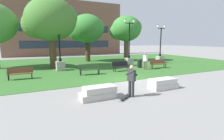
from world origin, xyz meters
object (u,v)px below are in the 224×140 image
(park_bench_far_left, at_px, (121,66))
(person_bystander_near_lawn, at_px, (145,60))
(park_bench_near_left, at_px, (89,69))
(lamp_post_right, at_px, (160,55))
(skateboard, at_px, (125,97))
(lamp_post_center, at_px, (129,57))
(park_bench_far_right, at_px, (20,72))
(trash_bin, at_px, (140,63))
(park_bench_near_right, at_px, (158,63))
(concrete_block_left, at_px, (163,84))
(lamp_post_left, at_px, (60,60))
(concrete_block_center, at_px, (98,93))
(person_skateboarder, at_px, (131,79))

(park_bench_far_left, xyz_separation_m, person_bystander_near_lawn, (2.65, -0.33, 0.45))
(park_bench_near_left, xyz_separation_m, lamp_post_right, (10.94, 3.52, 0.49))
(skateboard, height_order, lamp_post_center, lamp_post_center)
(park_bench_far_right, bearing_deg, trash_bin, 3.73)
(park_bench_near_left, relative_size, park_bench_near_right, 0.99)
(trash_bin, bearing_deg, lamp_post_right, 24.62)
(skateboard, xyz_separation_m, park_bench_far_right, (-4.96, 7.49, 0.45))
(lamp_post_right, relative_size, lamp_post_center, 0.93)
(trash_bin, bearing_deg, concrete_block_left, -114.91)
(skateboard, xyz_separation_m, lamp_post_left, (-1.49, 10.17, 0.94))
(concrete_block_center, height_order, skateboard, concrete_block_center)
(lamp_post_center, bearing_deg, skateboard, -122.38)
(lamp_post_right, bearing_deg, lamp_post_left, -178.92)
(person_skateboarder, xyz_separation_m, park_bench_far_right, (-5.46, 7.34, -0.44))
(skateboard, xyz_separation_m, park_bench_far_left, (3.78, 7.32, 0.45))
(park_bench_near_left, bearing_deg, lamp_post_right, 17.82)
(person_skateboarder, distance_m, lamp_post_left, 10.21)
(park_bench_near_right, distance_m, lamp_post_left, 10.23)
(concrete_block_left, distance_m, lamp_post_center, 9.90)
(concrete_block_center, distance_m, park_bench_near_right, 11.45)
(skateboard, bearing_deg, concrete_block_center, 150.59)
(park_bench_far_left, xyz_separation_m, lamp_post_right, (7.58, 3.09, 0.49))
(park_bench_near_left, relative_size, trash_bin, 1.92)
(concrete_block_left, bearing_deg, concrete_block_center, 179.77)
(lamp_post_right, bearing_deg, park_bench_near_right, -133.40)
(lamp_post_left, bearing_deg, person_skateboarder, -78.77)
(lamp_post_left, relative_size, person_bystander_near_lawn, 2.89)
(concrete_block_center, height_order, park_bench_far_left, park_bench_far_left)
(concrete_block_left, relative_size, park_bench_far_right, 0.99)
(park_bench_near_right, height_order, lamp_post_left, lamp_post_left)
(park_bench_near_left, height_order, lamp_post_center, lamp_post_center)
(park_bench_near_right, distance_m, lamp_post_center, 3.49)
(park_bench_near_left, xyz_separation_m, park_bench_far_left, (3.36, 0.42, 0.00))
(park_bench_near_right, relative_size, lamp_post_left, 0.38)
(park_bench_near_right, bearing_deg, skateboard, -139.20)
(park_bench_near_right, height_order, lamp_post_center, lamp_post_center)
(lamp_post_right, distance_m, lamp_post_center, 5.05)
(park_bench_far_right, height_order, trash_bin, trash_bin)
(lamp_post_left, xyz_separation_m, person_bystander_near_lawn, (7.92, -3.18, -0.04))
(person_skateboarder, distance_m, skateboard, 1.03)
(lamp_post_right, height_order, person_bystander_near_lawn, lamp_post_right)
(lamp_post_right, height_order, trash_bin, lamp_post_right)
(park_bench_far_left, bearing_deg, person_bystander_near_lawn, -7.03)
(skateboard, height_order, trash_bin, trash_bin)
(skateboard, xyz_separation_m, trash_bin, (6.65, 8.25, 0.42))
(concrete_block_center, distance_m, person_bystander_near_lawn, 9.93)
(park_bench_far_left, bearing_deg, park_bench_far_right, 178.84)
(concrete_block_center, height_order, person_skateboarder, person_skateboarder)
(park_bench_near_right, relative_size, trash_bin, 1.93)
(concrete_block_center, xyz_separation_m, lamp_post_left, (-0.30, 9.50, 0.72))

